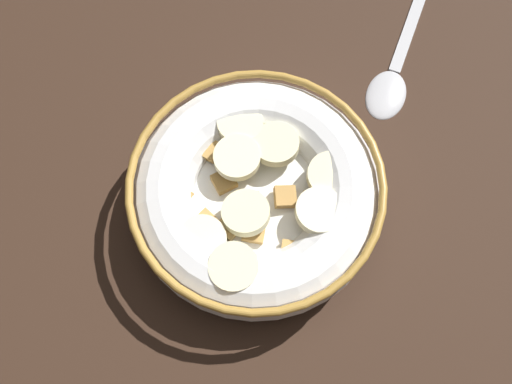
% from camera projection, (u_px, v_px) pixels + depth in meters
% --- Properties ---
extents(ground_plane, '(1.24, 1.24, 0.02)m').
position_uv_depth(ground_plane, '(256.00, 209.00, 0.46)').
color(ground_plane, '#332116').
extents(cereal_bowl, '(0.18, 0.18, 0.05)m').
position_uv_depth(cereal_bowl, '(256.00, 194.00, 0.42)').
color(cereal_bowl, white).
rests_on(cereal_bowl, ground_plane).
extents(spoon, '(0.17, 0.06, 0.01)m').
position_uv_depth(spoon, '(394.00, 73.00, 0.49)').
color(spoon, '#B7B7BC').
rests_on(spoon, ground_plane).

